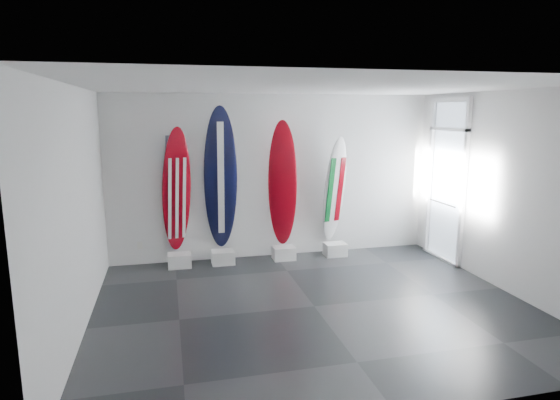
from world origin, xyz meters
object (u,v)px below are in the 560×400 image
object	(u,v)px
surfboard_italy	(335,190)
surfboard_usa	(177,191)
surfboard_navy	(221,179)
surfboard_swiss	(283,184)

from	to	relation	value
surfboard_italy	surfboard_usa	bearing A→B (deg)	165.14
surfboard_usa	surfboard_navy	size ratio (longest dim) A/B	0.87
surfboard_navy	surfboard_usa	bearing A→B (deg)	-177.39
surfboard_navy	surfboard_italy	distance (m)	2.14
surfboard_usa	surfboard_italy	distance (m)	2.88
surfboard_swiss	surfboard_italy	distance (m)	1.01
surfboard_navy	surfboard_italy	xyz separation A→B (m)	(2.12, 0.00, -0.27)
surfboard_navy	surfboard_italy	bearing A→B (deg)	2.61
surfboard_usa	surfboard_italy	bearing A→B (deg)	-14.58
surfboard_navy	surfboard_italy	size ratio (longest dim) A/B	1.27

